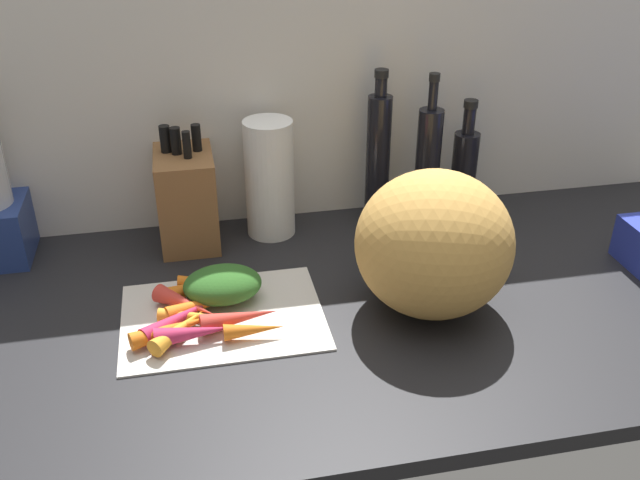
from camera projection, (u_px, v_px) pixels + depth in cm
name	position (u px, v px, depth cm)	size (l,w,h in cm)	color
ground_plane	(355.00, 306.00, 131.26)	(170.00, 80.00, 3.00)	black
wall_back	(314.00, 82.00, 148.91)	(170.00, 3.00, 60.00)	silver
cutting_board	(223.00, 316.00, 125.38)	(35.56, 26.88, 0.80)	beige
carrot_0	(254.00, 330.00, 118.68)	(2.91, 2.91, 10.25)	orange
carrot_1	(195.00, 333.00, 117.34)	(3.57, 3.57, 13.30)	#B2264C
carrot_2	(182.00, 317.00, 121.64)	(3.19, 3.19, 16.01)	#B2264C
carrot_3	(240.00, 317.00, 121.27)	(3.49, 3.49, 13.64)	red
carrot_4	(210.00, 284.00, 130.97)	(3.00, 3.00, 16.31)	orange
carrot_5	(212.00, 301.00, 126.06)	(3.01, 3.01, 16.94)	orange
carrot_6	(206.00, 282.00, 131.71)	(2.83, 2.83, 10.36)	orange
carrot_7	(185.00, 303.00, 125.02)	(3.44, 3.44, 12.87)	red
carrot_8	(180.00, 329.00, 118.68)	(3.17, 3.17, 12.93)	orange
carrot_9	(177.00, 328.00, 118.95)	(3.12, 3.12, 15.97)	orange
carrot_10	(197.00, 316.00, 122.28)	(2.57, 2.57, 13.46)	orange
carrot_greens_pile	(223.00, 285.00, 128.04)	(14.29, 10.99, 6.05)	#2D6023
winter_squash	(434.00, 244.00, 122.46)	(27.70, 27.50, 26.04)	gold
knife_block	(187.00, 197.00, 145.55)	(11.71, 16.92, 25.28)	brown
paper_towel_roll	(270.00, 179.00, 147.65)	(10.31, 10.31, 25.27)	white
bottle_0	(378.00, 157.00, 151.42)	(5.20, 5.20, 34.19)	black
bottle_1	(427.00, 166.00, 150.43)	(5.32, 5.32, 33.93)	black
bottle_2	(464.00, 172.00, 154.88)	(5.59, 5.59, 27.26)	black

